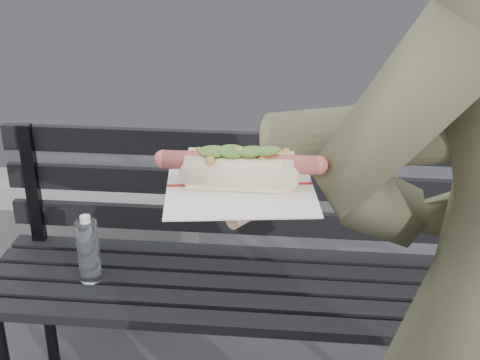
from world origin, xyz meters
name	(u,v)px	position (x,y,z in m)	size (l,w,h in m)	color
park_bench	(235,257)	(-0.04, 0.88, 0.52)	(1.50, 0.44, 0.88)	black
concrete_block	(50,232)	(-0.90, 1.55, 0.20)	(1.20, 0.40, 0.40)	slate
held_hotdog	(393,144)	(0.26, 0.01, 1.24)	(0.64, 0.31, 0.20)	brown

